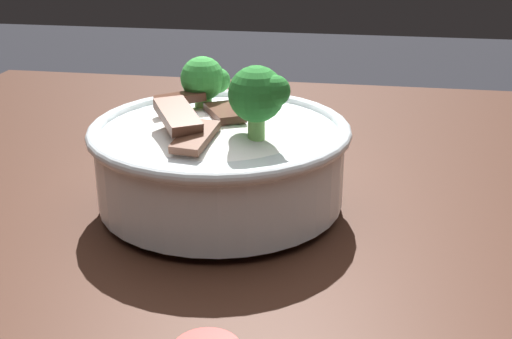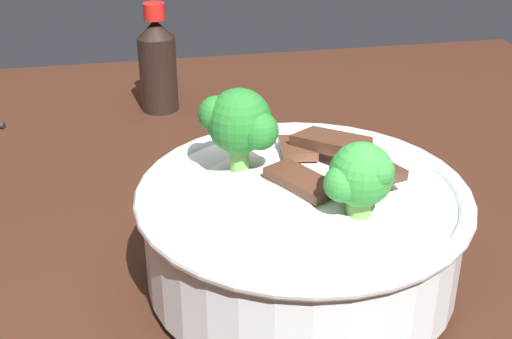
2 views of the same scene
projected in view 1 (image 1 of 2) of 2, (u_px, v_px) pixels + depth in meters
rice_bowl at (221, 154)px, 0.59m from camera, size 0.23×0.23×0.14m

